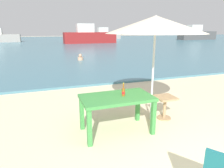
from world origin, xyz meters
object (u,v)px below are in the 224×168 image
Objects in this scene: beer_bottle_amber at (123,91)px; boat_tanker at (196,34)px; patio_umbrella at (155,25)px; boat_cargo_ship at (89,36)px; picnic_table_green at (117,102)px; swimmer_person at (80,58)px; boat_fishing_trawler at (105,35)px; side_table_wood at (165,104)px.

boat_tanker is (26.27, 27.79, 0.18)m from beer_bottle_amber.
beer_bottle_amber is at bearing -158.45° from patio_umbrella.
boat_cargo_ship is at bearing -172.69° from boat_tanker.
patio_umbrella is 0.31× the size of boat_tanker.
picnic_table_green is 1.78m from patio_umbrella.
picnic_table_green is 0.61× the size of patio_umbrella.
boat_tanker is (25.43, 27.46, -1.08)m from patio_umbrella.
swimmer_person is 31.30m from boat_tanker.
picnic_table_green is 0.19× the size of boat_tanker.
picnic_table_green is at bearing -107.16° from boat_fishing_trawler.
boat_cargo_ship reaches higher than picnic_table_green.
beer_bottle_amber reaches higher than swimmer_person.
patio_umbrella is 1.79m from side_table_wood.
side_table_wood is (0.30, -0.10, -1.76)m from patio_umbrella.
boat_tanker is 1.01× the size of boat_cargo_ship.
boat_tanker is (26.39, 27.77, 0.39)m from picnic_table_green.
patio_umbrella is 38.20m from boat_fishing_trawler.
boat_tanker reaches higher than boat_fishing_trawler.
boat_cargo_ship is at bearing 78.32° from beer_bottle_amber.
swimmer_person is 29.51m from boat_fishing_trawler.
swimmer_person is at bearing 89.45° from patio_umbrella.
boat_cargo_ship is (5.31, 25.06, 0.38)m from picnic_table_green.
boat_tanker is at bearing 47.20° from patio_umbrella.
boat_cargo_ship is (4.35, 24.76, -1.09)m from patio_umbrella.
boat_fishing_trawler is at bearing 62.91° from boat_cargo_ship.
boat_cargo_ship reaches higher than swimmer_person.
beer_bottle_amber is 1.27m from side_table_wood.
side_table_wood is (1.27, 0.21, -0.30)m from picnic_table_green.
side_table_wood is 0.09× the size of boat_fishing_trawler.
beer_bottle_amber is at bearing -106.97° from boat_fishing_trawler.
patio_umbrella is at bearing 21.55° from beer_bottle_amber.
side_table_wood is at bearing -105.44° from boat_fishing_trawler.
swimmer_person is 0.06× the size of boat_tanker.
beer_bottle_amber is 0.49× the size of side_table_wood.
boat_fishing_trawler is at bearing 74.56° from side_table_wood.
patio_umbrella reaches higher than side_table_wood.
picnic_table_green is 5.28× the size of beer_bottle_amber.
beer_bottle_amber is 0.04× the size of boat_tanker.
boat_fishing_trawler is (11.31, 37.05, 0.02)m from beer_bottle_amber.
patio_umbrella is (0.84, 0.33, 1.26)m from beer_bottle_amber.
picnic_table_green is 9.48m from swimmer_person.
picnic_table_green is at bearing -170.57° from side_table_wood.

